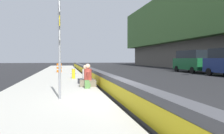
% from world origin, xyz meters
% --- Properties ---
extents(ground_plane, '(160.00, 160.00, 0.00)m').
position_xyz_m(ground_plane, '(0.00, 0.00, 0.00)').
color(ground_plane, '#232326').
rests_on(ground_plane, ground).
extents(sidewalk_strip, '(80.00, 4.40, 0.14)m').
position_xyz_m(sidewalk_strip, '(0.00, 2.65, 0.07)').
color(sidewalk_strip, '#B5B2A8').
rests_on(sidewalk_strip, ground_plane).
extents(jersey_barrier, '(76.00, 0.45, 0.85)m').
position_xyz_m(jersey_barrier, '(0.00, 0.00, 0.42)').
color(jersey_barrier, '#47474C').
rests_on(jersey_barrier, ground_plane).
extents(route_sign_post, '(0.44, 0.09, 3.60)m').
position_xyz_m(route_sign_post, '(0.32, 2.23, 2.23)').
color(route_sign_post, gray).
rests_on(route_sign_post, sidewalk_strip).
extents(fire_hydrant, '(0.26, 0.46, 0.88)m').
position_xyz_m(fire_hydrant, '(8.57, 1.42, 0.59)').
color(fire_hydrant, gold).
rests_on(fire_hydrant, sidewalk_strip).
extents(seated_person_foreground, '(0.78, 0.90, 1.20)m').
position_xyz_m(seated_person_foreground, '(3.83, 0.85, 0.51)').
color(seated_person_foreground, '#706651').
rests_on(seated_person_foreground, sidewalk_strip).
extents(seated_person_middle, '(0.80, 0.90, 1.10)m').
position_xyz_m(seated_person_middle, '(5.07, 0.86, 0.49)').
color(seated_person_middle, '#424247').
rests_on(seated_person_middle, sidewalk_strip).
extents(backpack, '(0.32, 0.28, 0.40)m').
position_xyz_m(backpack, '(2.98, 0.97, 0.33)').
color(backpack, '#4C7A3D').
rests_on(backpack, sidewalk_strip).
extents(construction_barrel, '(0.54, 0.54, 0.95)m').
position_xyz_m(construction_barrel, '(16.49, 2.65, 0.62)').
color(construction_barrel, orange).
rests_on(construction_barrel, sidewalk_strip).
extents(parked_car_fourth, '(5.14, 2.19, 2.56)m').
position_xyz_m(parked_car_fourth, '(15.08, -12.32, 1.35)').
color(parked_car_fourth, '#145128').
rests_on(parked_car_fourth, ground_plane).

